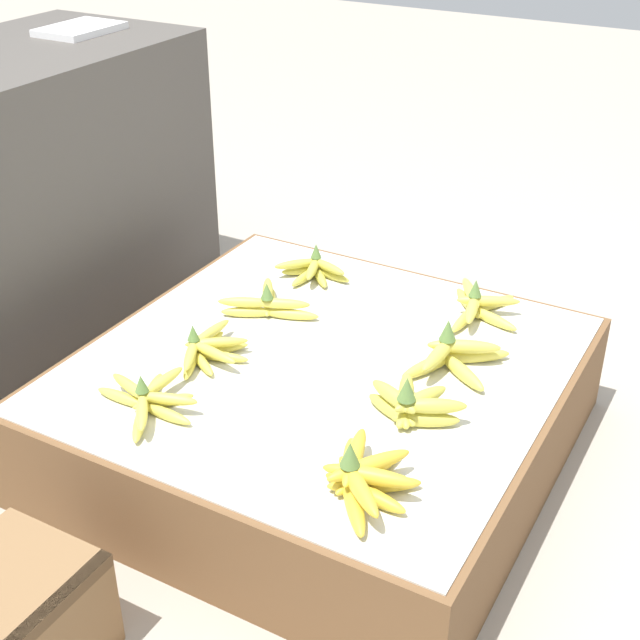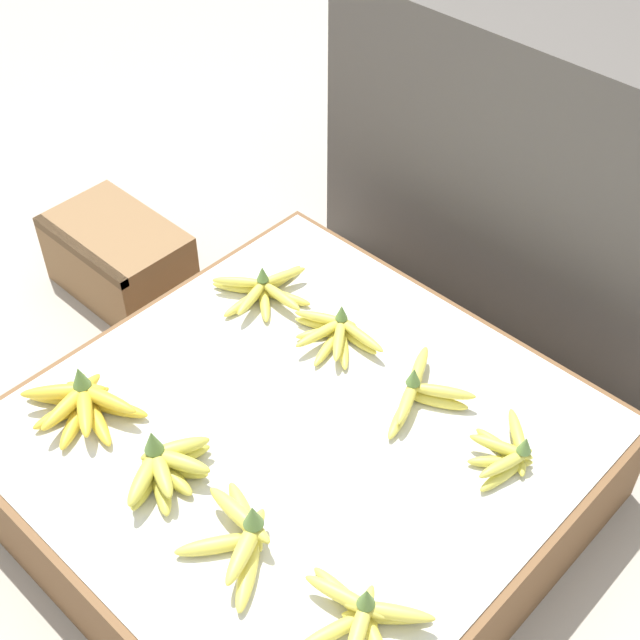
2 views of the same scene
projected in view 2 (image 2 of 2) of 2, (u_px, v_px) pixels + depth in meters
name	position (u px, v px, depth m)	size (l,w,h in m)	color
ground_plane	(302.00, 501.00, 1.89)	(10.00, 10.00, 0.00)	#A89E8E
display_platform	(301.00, 466.00, 1.81)	(1.00, 1.00, 0.24)	brown
back_vendor_table	(589.00, 164.00, 2.13)	(1.21, 0.55, 0.76)	#4C4742
wooden_crate	(119.00, 259.00, 2.31)	(0.37, 0.23, 0.20)	olive
banana_bunch_front_left	(82.00, 403.00, 1.73)	(0.24, 0.19, 0.11)	gold
banana_bunch_front_midleft	(165.00, 468.00, 1.62)	(0.14, 0.21, 0.11)	gold
banana_bunch_front_midright	(241.00, 536.00, 1.51)	(0.22, 0.19, 0.11)	#DBCC4C
banana_bunch_front_right	(363.00, 616.00, 1.41)	(0.23, 0.20, 0.09)	#DBCC4C
banana_bunch_middle_left	(263.00, 290.00, 1.98)	(0.23, 0.23, 0.08)	#DBCC4C
banana_bunch_middle_midleft	(336.00, 333.00, 1.88)	(0.22, 0.16, 0.08)	#DBCC4C
banana_bunch_middle_midright	(420.00, 391.00, 1.76)	(0.18, 0.23, 0.09)	#DBCC4C
banana_bunch_middle_right	(508.00, 453.00, 1.65)	(0.14, 0.19, 0.08)	gold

